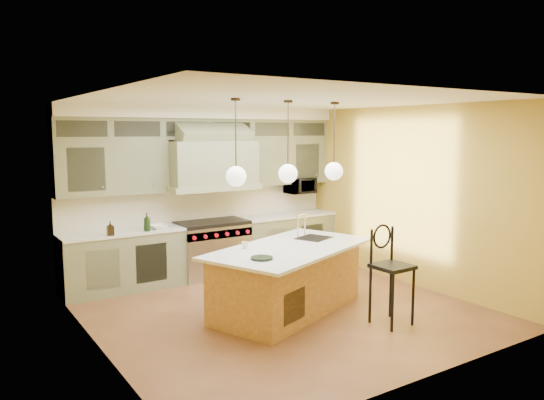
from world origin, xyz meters
TOP-DOWN VIEW (x-y plane):
  - floor at (0.00, 0.00)m, footprint 5.00×5.00m
  - ceiling at (0.00, 0.00)m, footprint 5.00×5.00m
  - wall_back at (0.00, 2.50)m, footprint 5.00×0.00m
  - wall_front at (0.00, -2.50)m, footprint 5.00×0.00m
  - wall_left at (-2.50, 0.00)m, footprint 0.00×5.00m
  - wall_right at (2.50, 0.00)m, footprint 0.00×5.00m
  - back_cabinetry at (0.00, 2.23)m, footprint 5.00×0.77m
  - range at (0.00, 2.14)m, footprint 1.20×0.74m
  - kitchen_island at (0.05, -0.08)m, footprint 2.80×2.14m
  - counter_stool at (0.88, -1.19)m, footprint 0.46×0.46m
  - microwave at (1.95, 2.25)m, footprint 0.54×0.37m
  - oil_bottle_a at (-1.22, 1.95)m, footprint 0.12×0.12m
  - oil_bottle_b at (-1.80, 1.92)m, footprint 0.10×0.11m
  - fruit_bowl at (-1.00, 2.04)m, footprint 0.29×0.29m
  - cup at (-0.52, 0.12)m, footprint 0.11×0.11m
  - pendant_left at (-0.76, -0.08)m, footprint 0.26×0.26m
  - pendant_center at (0.04, -0.08)m, footprint 0.26×0.26m
  - pendant_right at (0.84, -0.08)m, footprint 0.26×0.26m

SIDE VIEW (x-z plane):
  - floor at x=0.00m, z-range 0.00..0.00m
  - kitchen_island at x=0.05m, z-range -0.20..1.15m
  - range at x=0.00m, z-range 0.01..0.97m
  - counter_stool at x=0.88m, z-range 0.10..1.39m
  - cup at x=-0.52m, z-range 0.92..1.01m
  - fruit_bowl at x=-1.00m, z-range 0.94..1.01m
  - oil_bottle_b at x=-1.80m, z-range 0.94..1.16m
  - oil_bottle_a at x=-1.22m, z-range 0.94..1.23m
  - back_cabinetry at x=0.00m, z-range -0.02..2.88m
  - microwave at x=1.95m, z-range 1.30..1.60m
  - wall_back at x=0.00m, z-range -1.05..3.95m
  - wall_front at x=0.00m, z-range -1.05..3.95m
  - wall_left at x=-2.50m, z-range -1.05..3.95m
  - wall_right at x=2.50m, z-range -1.05..3.95m
  - pendant_left at x=-0.76m, z-range 1.39..2.50m
  - pendant_center at x=0.04m, z-range 1.39..2.50m
  - pendant_right at x=0.84m, z-range 1.39..2.50m
  - ceiling at x=0.00m, z-range 2.90..2.90m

